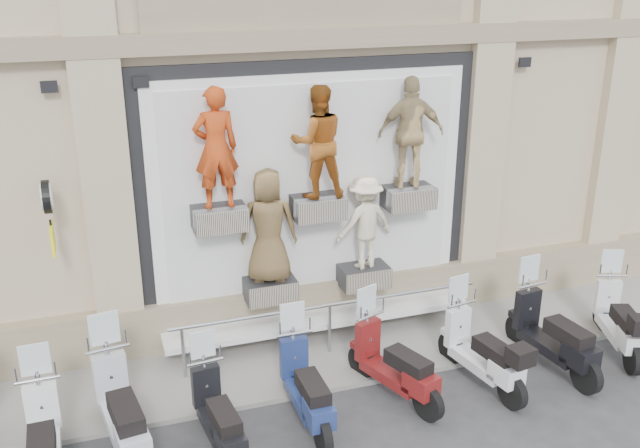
{
  "coord_description": "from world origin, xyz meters",
  "views": [
    {
      "loc": [
        -3.33,
        -7.36,
        5.98
      ],
      "look_at": [
        -0.2,
        1.9,
        2.31
      ],
      "focal_mm": 40.0,
      "sensor_mm": 36.0,
      "label": 1
    }
  ],
  "objects_px": {
    "scooter_f": "(395,351)",
    "scooter_b": "(41,429)",
    "scooter_c": "(120,396)",
    "scooter_h": "(555,321)",
    "guard_rail": "(330,330)",
    "clock_sign_bracket": "(48,207)",
    "scooter_i": "(621,308)",
    "scooter_d": "(218,402)",
    "scooter_e": "(306,374)",
    "scooter_g": "(483,339)"
  },
  "relations": [
    {
      "from": "scooter_f",
      "to": "scooter_b",
      "type": "bearing_deg",
      "value": 164.45
    },
    {
      "from": "scooter_c",
      "to": "scooter_h",
      "type": "relative_size",
      "value": 1.03
    },
    {
      "from": "guard_rail",
      "to": "clock_sign_bracket",
      "type": "height_order",
      "value": "clock_sign_bracket"
    },
    {
      "from": "clock_sign_bracket",
      "to": "scooter_i",
      "type": "height_order",
      "value": "clock_sign_bracket"
    },
    {
      "from": "scooter_d",
      "to": "scooter_i",
      "type": "xyz_separation_m",
      "value": [
        6.54,
        0.41,
        0.04
      ]
    },
    {
      "from": "scooter_b",
      "to": "scooter_h",
      "type": "relative_size",
      "value": 0.96
    },
    {
      "from": "scooter_b",
      "to": "scooter_f",
      "type": "bearing_deg",
      "value": 2.84
    },
    {
      "from": "clock_sign_bracket",
      "to": "scooter_i",
      "type": "xyz_separation_m",
      "value": [
        8.33,
        -1.8,
        -2.05
      ]
    },
    {
      "from": "scooter_c",
      "to": "scooter_f",
      "type": "xyz_separation_m",
      "value": [
        3.76,
        0.02,
        -0.08
      ]
    },
    {
      "from": "scooter_c",
      "to": "scooter_e",
      "type": "height_order",
      "value": "scooter_c"
    },
    {
      "from": "scooter_b",
      "to": "scooter_i",
      "type": "bearing_deg",
      "value": 1.3
    },
    {
      "from": "scooter_b",
      "to": "scooter_c",
      "type": "xyz_separation_m",
      "value": [
        0.93,
        0.3,
        0.06
      ]
    },
    {
      "from": "scooter_c",
      "to": "scooter_h",
      "type": "height_order",
      "value": "scooter_c"
    },
    {
      "from": "clock_sign_bracket",
      "to": "scooter_e",
      "type": "distance_m",
      "value": 4.16
    },
    {
      "from": "guard_rail",
      "to": "scooter_e",
      "type": "xyz_separation_m",
      "value": [
        -0.88,
        -1.53,
        0.3
      ]
    },
    {
      "from": "scooter_b",
      "to": "scooter_g",
      "type": "height_order",
      "value": "scooter_b"
    },
    {
      "from": "scooter_g",
      "to": "scooter_h",
      "type": "height_order",
      "value": "scooter_h"
    },
    {
      "from": "clock_sign_bracket",
      "to": "scooter_b",
      "type": "relative_size",
      "value": 0.53
    },
    {
      "from": "scooter_b",
      "to": "scooter_d",
      "type": "distance_m",
      "value": 2.08
    },
    {
      "from": "guard_rail",
      "to": "scooter_b",
      "type": "distance_m",
      "value": 4.54
    },
    {
      "from": "scooter_g",
      "to": "scooter_i",
      "type": "relative_size",
      "value": 1.01
    },
    {
      "from": "scooter_e",
      "to": "scooter_f",
      "type": "bearing_deg",
      "value": 6.53
    },
    {
      "from": "scooter_c",
      "to": "scooter_f",
      "type": "relative_size",
      "value": 1.1
    },
    {
      "from": "scooter_e",
      "to": "scooter_h",
      "type": "xyz_separation_m",
      "value": [
        3.98,
        0.09,
        0.06
      ]
    },
    {
      "from": "scooter_b",
      "to": "scooter_g",
      "type": "xyz_separation_m",
      "value": [
        6.04,
        0.22,
        -0.02
      ]
    },
    {
      "from": "scooter_d",
      "to": "scooter_e",
      "type": "xyz_separation_m",
      "value": [
        1.24,
        0.21,
        0.04
      ]
    },
    {
      "from": "scooter_f",
      "to": "scooter_i",
      "type": "relative_size",
      "value": 1.01
    },
    {
      "from": "scooter_h",
      "to": "guard_rail",
      "type": "bearing_deg",
      "value": 148.41
    },
    {
      "from": "scooter_d",
      "to": "scooter_f",
      "type": "bearing_deg",
      "value": 2.17
    },
    {
      "from": "scooter_d",
      "to": "scooter_g",
      "type": "bearing_deg",
      "value": -2.16
    },
    {
      "from": "scooter_h",
      "to": "clock_sign_bracket",
      "type": "bearing_deg",
      "value": 158.01
    },
    {
      "from": "scooter_g",
      "to": "scooter_h",
      "type": "xyz_separation_m",
      "value": [
        1.27,
        0.04,
        0.05
      ]
    },
    {
      "from": "guard_rail",
      "to": "scooter_h",
      "type": "xyz_separation_m",
      "value": [
        3.11,
        -1.44,
        0.35
      ]
    },
    {
      "from": "clock_sign_bracket",
      "to": "scooter_e",
      "type": "relative_size",
      "value": 0.54
    },
    {
      "from": "scooter_d",
      "to": "scooter_g",
      "type": "height_order",
      "value": "scooter_g"
    },
    {
      "from": "scooter_i",
      "to": "clock_sign_bracket",
      "type": "bearing_deg",
      "value": -172.48
    },
    {
      "from": "scooter_c",
      "to": "scooter_f",
      "type": "bearing_deg",
      "value": -7.72
    },
    {
      "from": "scooter_b",
      "to": "scooter_i",
      "type": "xyz_separation_m",
      "value": [
        8.63,
        0.36,
        -0.03
      ]
    },
    {
      "from": "clock_sign_bracket",
      "to": "scooter_d",
      "type": "xyz_separation_m",
      "value": [
        1.78,
        -2.21,
        -2.08
      ]
    },
    {
      "from": "scooter_b",
      "to": "scooter_e",
      "type": "height_order",
      "value": "scooter_b"
    },
    {
      "from": "scooter_b",
      "to": "scooter_c",
      "type": "distance_m",
      "value": 0.98
    },
    {
      "from": "guard_rail",
      "to": "scooter_i",
      "type": "height_order",
      "value": "scooter_i"
    },
    {
      "from": "scooter_c",
      "to": "scooter_i",
      "type": "bearing_deg",
      "value": -7.58
    },
    {
      "from": "scooter_i",
      "to": "scooter_g",
      "type": "bearing_deg",
      "value": -157.02
    },
    {
      "from": "scooter_e",
      "to": "scooter_h",
      "type": "relative_size",
      "value": 0.93
    },
    {
      "from": "scooter_d",
      "to": "scooter_i",
      "type": "distance_m",
      "value": 6.56
    },
    {
      "from": "scooter_b",
      "to": "scooter_i",
      "type": "height_order",
      "value": "scooter_b"
    },
    {
      "from": "scooter_b",
      "to": "scooter_d",
      "type": "height_order",
      "value": "scooter_b"
    },
    {
      "from": "scooter_g",
      "to": "scooter_i",
      "type": "distance_m",
      "value": 2.59
    },
    {
      "from": "guard_rail",
      "to": "clock_sign_bracket",
      "type": "xyz_separation_m",
      "value": [
        -3.9,
        0.47,
        2.34
      ]
    }
  ]
}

